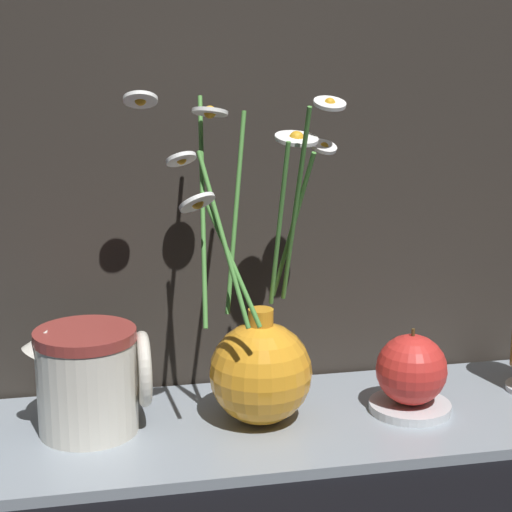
# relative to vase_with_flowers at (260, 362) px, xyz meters

# --- Properties ---
(ground_plane) EXTENTS (6.00, 6.00, 0.00)m
(ground_plane) POSITION_rel_vase_with_flowers_xyz_m (-0.01, -0.00, -0.08)
(ground_plane) COLOR black
(shelf) EXTENTS (0.88, 0.24, 0.01)m
(shelf) POSITION_rel_vase_with_flowers_xyz_m (-0.01, -0.00, -0.08)
(shelf) COLOR gray
(shelf) RESTS_ON ground_plane
(vase_with_flowers) EXTENTS (0.24, 0.14, 0.37)m
(vase_with_flowers) POSITION_rel_vase_with_flowers_xyz_m (0.00, 0.00, 0.00)
(vase_with_flowers) COLOR orange
(vase_with_flowers) RESTS_ON shelf
(ceramic_pitcher) EXTENTS (0.13, 0.11, 0.13)m
(ceramic_pitcher) POSITION_rel_vase_with_flowers_xyz_m (-0.19, 0.01, -0.01)
(ceramic_pitcher) COLOR beige
(ceramic_pitcher) RESTS_ON shelf
(saucer_plate) EXTENTS (0.09, 0.09, 0.01)m
(saucer_plate) POSITION_rel_vase_with_flowers_xyz_m (0.18, -0.01, -0.07)
(saucer_plate) COLOR silver
(saucer_plate) RESTS_ON shelf
(orange_fruit) EXTENTS (0.08, 0.08, 0.09)m
(orange_fruit) POSITION_rel_vase_with_flowers_xyz_m (0.18, -0.01, -0.02)
(orange_fruit) COLOR red
(orange_fruit) RESTS_ON saucer_plate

